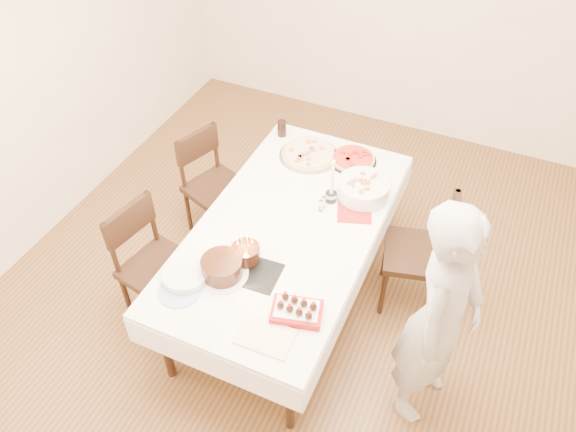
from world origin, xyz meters
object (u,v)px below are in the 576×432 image
at_px(dining_table, 288,262).
at_px(pizza_pepperoni, 353,159).
at_px(chair_left_dessert, 160,269).
at_px(birthday_cake, 245,249).
at_px(strawberry_box, 297,311).
at_px(layer_cake, 222,268).
at_px(person, 440,319).
at_px(taper_candle, 332,180).
at_px(pasta_bowl, 363,189).
at_px(chair_right_savory, 416,254).
at_px(chair_left_savory, 217,189).
at_px(cola_glass, 282,128).
at_px(pizza_white, 309,154).

relative_size(dining_table, pizza_pepperoni, 5.93).
height_order(chair_left_dessert, pizza_pepperoni, chair_left_dessert).
height_order(birthday_cake, strawberry_box, birthday_cake).
relative_size(chair_left_dessert, layer_cake, 2.98).
relative_size(person, taper_candle, 4.39).
xyz_separation_m(pasta_bowl, strawberry_box, (-0.01, -1.14, -0.03)).
height_order(chair_right_savory, taper_candle, taper_candle).
xyz_separation_m(taper_candle, birthday_cake, (-0.29, -0.74, -0.09)).
bearing_deg(pizza_pepperoni, chair_right_savory, -35.35).
xyz_separation_m(chair_left_savory, cola_glass, (0.34, 0.51, 0.36)).
relative_size(chair_right_savory, pasta_bowl, 2.62).
bearing_deg(layer_cake, strawberry_box, -9.35).
bearing_deg(pasta_bowl, layer_cake, -117.72).
bearing_deg(dining_table, strawberry_box, -61.74).
xyz_separation_m(pasta_bowl, layer_cake, (-0.55, -1.05, -0.00)).
xyz_separation_m(layer_cake, strawberry_box, (0.54, -0.09, -0.03)).
bearing_deg(chair_right_savory, chair_left_savory, 164.44).
distance_m(chair_right_savory, taper_candle, 0.80).
bearing_deg(layer_cake, chair_right_savory, 42.04).
bearing_deg(taper_candle, strawberry_box, -80.07).
height_order(dining_table, chair_right_savory, chair_right_savory).
height_order(pizza_white, layer_cake, layer_cake).
xyz_separation_m(dining_table, chair_left_dessert, (-0.74, -0.51, 0.11)).
distance_m(person, layer_cake, 1.32).
relative_size(chair_left_savory, pizza_pepperoni, 2.55).
relative_size(chair_left_savory, layer_cake, 2.84).
relative_size(chair_left_dessert, pizza_pepperoni, 2.67).
relative_size(taper_candle, birthday_cake, 2.11).
height_order(chair_right_savory, chair_left_savory, chair_right_savory).
relative_size(dining_table, taper_candle, 5.67).
relative_size(dining_table, strawberry_box, 7.32).
xyz_separation_m(chair_left_savory, pasta_bowl, (1.17, 0.09, 0.36)).
height_order(dining_table, layer_cake, layer_cake).
height_order(dining_table, taper_candle, taper_candle).
xyz_separation_m(chair_right_savory, pizza_white, (-0.99, 0.39, 0.29)).
height_order(pizza_white, pizza_pepperoni, same).
distance_m(chair_right_savory, strawberry_box, 1.16).
distance_m(dining_table, chair_right_savory, 0.91).
bearing_deg(chair_left_savory, cola_glass, -103.78).
height_order(pizza_pepperoni, pasta_bowl, pasta_bowl).
height_order(dining_table, cola_glass, cola_glass).
bearing_deg(birthday_cake, dining_table, 73.50).
relative_size(chair_left_savory, birthday_cake, 5.13).
bearing_deg(strawberry_box, pasta_bowl, 89.38).
height_order(pasta_bowl, layer_cake, layer_cake).
xyz_separation_m(chair_left_dessert, person, (1.85, 0.11, 0.35)).
relative_size(taper_candle, layer_cake, 1.17).
bearing_deg(pizza_pepperoni, layer_cake, -104.34).
bearing_deg(chair_left_savory, layer_cake, 142.33).
bearing_deg(layer_cake, taper_candle, 68.12).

